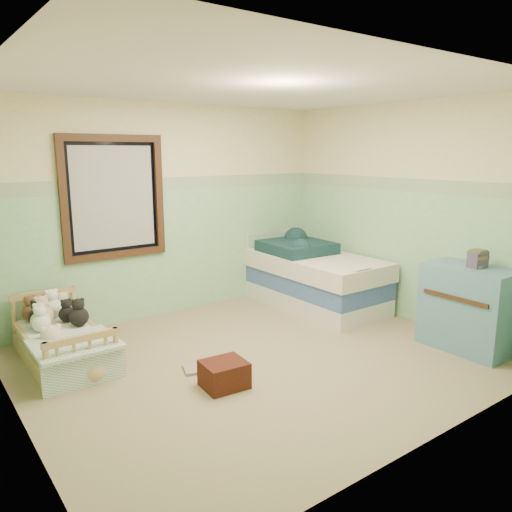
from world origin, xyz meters
TOP-DOWN VIEW (x-y plane):
  - floor at (0.00, 0.00)m, footprint 4.20×3.60m
  - ceiling at (0.00, 0.00)m, footprint 4.20×3.60m
  - wall_back at (0.00, 1.80)m, footprint 4.20×0.04m
  - wall_front at (0.00, -1.80)m, footprint 4.20×0.04m
  - wall_left at (-2.10, 0.00)m, footprint 0.04×3.60m
  - wall_right at (2.10, 0.00)m, footprint 0.04×3.60m
  - wainscot_mint at (0.00, 1.79)m, footprint 4.20×0.01m
  - border_strip at (0.00, 1.79)m, footprint 4.20×0.01m
  - window_frame at (-0.70, 1.76)m, footprint 1.16×0.06m
  - window_blinds at (-0.70, 1.77)m, footprint 0.92×0.01m
  - toddler_bed_frame at (-1.54, 1.05)m, footprint 0.64×1.28m
  - toddler_mattress at (-1.54, 1.05)m, footprint 0.59×1.23m
  - patchwork_quilt at (-1.54, 0.65)m, footprint 0.70×0.64m
  - plush_bed_brown at (-1.69, 1.55)m, footprint 0.18×0.18m
  - plush_bed_white at (-1.49, 1.55)m, footprint 0.20×0.20m
  - plush_bed_tan at (-1.64, 1.33)m, footprint 0.21×0.21m
  - plush_bed_dark at (-1.41, 1.33)m, footprint 0.16×0.16m
  - plush_floor_cream at (-1.67, 0.92)m, footprint 0.28×0.28m
  - plush_floor_tan at (-1.45, 0.45)m, footprint 0.22×0.22m
  - twin_bed_frame at (1.55, 0.92)m, footprint 0.92×1.83m
  - twin_boxspring at (1.55, 0.92)m, footprint 0.92×1.83m
  - twin_mattress at (1.55, 0.92)m, footprint 0.95×1.87m
  - teal_blanket at (1.50, 1.22)m, footprint 0.82×0.86m
  - dresser at (1.83, -1.03)m, footprint 0.53×0.84m
  - book_stack at (1.83, -1.07)m, footprint 0.18×0.15m
  - red_pillow at (-0.60, -0.29)m, footprint 0.38×0.34m
  - floor_book at (-0.60, 0.12)m, footprint 0.33×0.29m
  - extra_plush_0 at (-1.68, 1.19)m, footprint 0.17×0.17m
  - extra_plush_1 at (-1.37, 1.58)m, footprint 0.16×0.16m
  - extra_plush_2 at (-1.68, 1.22)m, footprint 0.19×0.19m
  - extra_plush_3 at (-1.67, 1.33)m, footprint 0.19×0.19m
  - extra_plush_4 at (-1.35, 1.14)m, footprint 0.19×0.19m

SIDE VIEW (x-z plane):
  - floor at x=0.00m, z-range -0.02..0.00m
  - floor_book at x=-0.60m, z-range 0.00..0.03m
  - toddler_bed_frame at x=-1.54m, z-range 0.00..0.17m
  - plush_floor_tan at x=-1.45m, z-range 0.00..0.22m
  - twin_bed_frame at x=1.55m, z-range 0.00..0.22m
  - red_pillow at x=-0.60m, z-range 0.00..0.22m
  - plush_floor_cream at x=-1.67m, z-range 0.00..0.28m
  - toddler_mattress at x=-1.54m, z-range 0.17..0.29m
  - patchwork_quilt at x=-1.54m, z-range 0.29..0.32m
  - twin_boxspring at x=1.55m, z-range 0.22..0.44m
  - plush_bed_dark at x=-1.41m, z-range 0.29..0.44m
  - extra_plush_1 at x=-1.37m, z-range 0.29..0.45m
  - extra_plush_0 at x=-1.68m, z-range 0.29..0.45m
  - plush_bed_brown at x=-1.69m, z-range 0.29..0.46m
  - extra_plush_2 at x=-1.68m, z-range 0.29..0.47m
  - extra_plush_4 at x=-1.35m, z-range 0.29..0.47m
  - extra_plush_3 at x=-1.67m, z-range 0.29..0.48m
  - plush_bed_white at x=-1.49m, z-range 0.29..0.49m
  - plush_bed_tan at x=-1.64m, z-range 0.29..0.49m
  - dresser at x=1.83m, z-range 0.00..0.84m
  - twin_mattress at x=1.55m, z-range 0.44..0.66m
  - teal_blanket at x=1.50m, z-range 0.66..0.80m
  - wainscot_mint at x=0.00m, z-range 0.00..1.50m
  - book_stack at x=1.83m, z-range 0.84..1.00m
  - wall_back at x=0.00m, z-range 0.00..2.50m
  - wall_front at x=0.00m, z-range 0.00..2.50m
  - wall_left at x=-2.10m, z-range 0.00..2.50m
  - wall_right at x=2.10m, z-range 0.00..2.50m
  - window_blinds at x=-0.70m, z-range 0.89..2.01m
  - window_frame at x=-0.70m, z-range 0.77..2.13m
  - border_strip at x=0.00m, z-range 1.50..1.65m
  - ceiling at x=0.00m, z-range 2.50..2.52m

